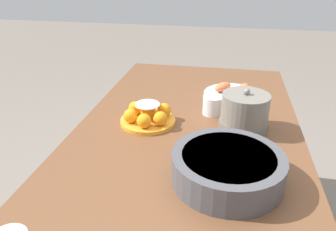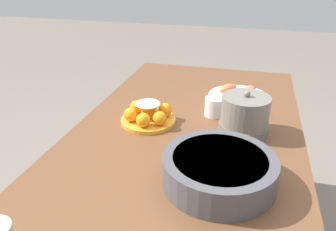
{
  "view_description": "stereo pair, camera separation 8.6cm",
  "coord_description": "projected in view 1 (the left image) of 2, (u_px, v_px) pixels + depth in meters",
  "views": [
    {
      "loc": [
        1.16,
        0.14,
        1.37
      ],
      "look_at": [
        -0.0,
        -0.08,
        0.79
      ],
      "focal_mm": 35.0,
      "sensor_mm": 36.0,
      "label": 1
    },
    {
      "loc": [
        1.14,
        0.22,
        1.37
      ],
      "look_at": [
        -0.0,
        -0.08,
        0.79
      ],
      "focal_mm": 35.0,
      "sensor_mm": 36.0,
      "label": 2
    }
  ],
  "objects": [
    {
      "name": "warming_pot",
      "position": [
        245.0,
        113.0,
        1.26
      ],
      "size": [
        0.19,
        0.19,
        0.17
      ],
      "color": "#66605B",
      "rests_on": "dining_table"
    },
    {
      "name": "seafood_platter",
      "position": [
        233.0,
        93.0,
        1.59
      ],
      "size": [
        0.29,
        0.29,
        0.06
      ],
      "color": "silver",
      "rests_on": "dining_table"
    },
    {
      "name": "cake_plate",
      "position": [
        148.0,
        115.0,
        1.33
      ],
      "size": [
        0.22,
        0.22,
        0.09
      ],
      "color": "gold",
      "rests_on": "dining_table"
    },
    {
      "name": "serving_bowl",
      "position": [
        228.0,
        167.0,
        0.98
      ],
      "size": [
        0.34,
        0.34,
        0.09
      ],
      "color": "#4C4C51",
      "rests_on": "dining_table"
    },
    {
      "name": "cup_far",
      "position": [
        213.0,
        105.0,
        1.4
      ],
      "size": [
        0.09,
        0.09,
        0.08
      ],
      "color": "white",
      "rests_on": "dining_table"
    },
    {
      "name": "dining_table",
      "position": [
        188.0,
        145.0,
        1.35
      ],
      "size": [
        1.58,
        0.88,
        0.75
      ],
      "color": "brown",
      "rests_on": "ground_plane"
    }
  ]
}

